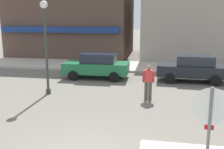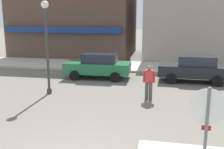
# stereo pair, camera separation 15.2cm
# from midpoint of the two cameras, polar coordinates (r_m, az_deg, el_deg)

# --- Properties ---
(kerb_far) EXTENTS (80.00, 4.00, 0.15)m
(kerb_far) POSITION_cam_midpoint_polar(r_m,az_deg,el_deg) (19.96, 4.59, 1.76)
(kerb_far) COLOR beige
(kerb_far) RESTS_ON ground
(stop_sign) EXTENTS (0.82, 0.08, 2.30)m
(stop_sign) POSITION_cam_midpoint_polar(r_m,az_deg,el_deg) (6.08, 19.80, -9.71)
(stop_sign) COLOR slate
(stop_sign) RESTS_ON ground
(lamp_post) EXTENTS (0.36, 0.36, 4.54)m
(lamp_post) POSITION_cam_midpoint_polar(r_m,az_deg,el_deg) (12.99, -14.65, 8.57)
(lamp_post) COLOR #333833
(lamp_post) RESTS_ON ground
(parked_car_nearest) EXTENTS (4.04, 1.96, 1.56)m
(parked_car_nearest) POSITION_cam_midpoint_polar(r_m,az_deg,el_deg) (16.27, -3.58, 1.99)
(parked_car_nearest) COLOR #1E6B3D
(parked_car_nearest) RESTS_ON ground
(parked_car_second) EXTENTS (4.06, 1.99, 1.56)m
(parked_car_second) POSITION_cam_midpoint_polar(r_m,az_deg,el_deg) (16.07, 16.87, 1.35)
(parked_car_second) COLOR black
(parked_car_second) RESTS_ON ground
(pedestrian_crossing_near) EXTENTS (0.55, 0.22, 1.61)m
(pedestrian_crossing_near) POSITION_cam_midpoint_polar(r_m,az_deg,el_deg) (12.09, 7.56, -1.44)
(pedestrian_crossing_near) COLOR #4C473D
(pedestrian_crossing_near) RESTS_ON ground
(building_corner_shop) EXTENTS (11.38, 8.75, 8.22)m
(building_corner_shop) POSITION_cam_midpoint_polar(r_m,az_deg,el_deg) (27.06, -8.38, 13.02)
(building_corner_shop) COLOR brown
(building_corner_shop) RESTS_ON ground
(building_storefront_left_near) EXTENTS (7.84, 7.76, 6.05)m
(building_storefront_left_near) POSITION_cam_midpoint_polar(r_m,az_deg,el_deg) (25.49, 15.47, 10.33)
(building_storefront_left_near) COLOR #9E9384
(building_storefront_left_near) RESTS_ON ground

